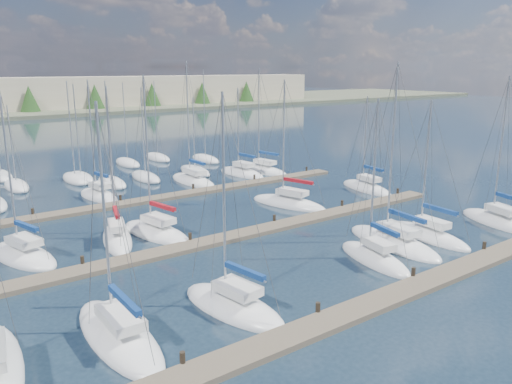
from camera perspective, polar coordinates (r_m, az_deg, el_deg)
ground at (r=78.52m, az=-20.14°, el=3.80°), size 400.00×400.00×0.00m
dock_near at (r=29.48m, az=14.11°, el=-11.94°), size 44.00×1.93×1.10m
dock_mid at (r=39.13m, az=-1.74°, el=-4.89°), size 44.00×1.93×1.10m
dock_far at (r=50.84m, az=-10.65°, el=-0.64°), size 44.00×1.93×1.10m
sailboat_r at (r=62.96m, az=0.76°, el=2.48°), size 3.65×8.50×13.51m
sailboat_i at (r=39.61m, az=-15.58°, el=-5.11°), size 4.05×7.68×12.32m
sailboat_e at (r=38.73m, az=15.43°, el=-5.57°), size 3.79×9.11×13.98m
sailboat_p at (r=57.75m, az=-7.21°, el=1.29°), size 2.91×8.48×14.25m
sailboat_d at (r=35.27m, az=13.38°, el=-7.39°), size 3.48×7.24×11.68m
sailboat_b at (r=26.15m, az=-15.42°, el=-15.54°), size 2.75×8.83×12.17m
sailboat_c at (r=28.00m, az=-2.63°, el=-12.89°), size 3.91×7.71×12.44m
sailboat_q at (r=61.43m, az=-1.64°, el=2.16°), size 3.37×7.82×11.20m
sailboat_j at (r=40.30m, az=-11.33°, el=-4.55°), size 4.17×8.12×13.10m
sailboat_l at (r=47.93m, az=3.76°, el=-1.29°), size 4.88×8.65×12.52m
sailboat_h at (r=38.38m, az=-25.04°, el=-6.61°), size 4.60×7.75×12.39m
sailboat_m at (r=55.09m, az=12.51°, el=0.43°), size 3.37×7.74×10.69m
sailboat_f at (r=41.04m, az=18.96°, el=-4.71°), size 2.67×7.86×11.30m
sailboat_o at (r=52.94m, az=-17.50°, el=-0.43°), size 3.31×6.77×12.45m
sailboat_g at (r=46.95m, az=25.96°, el=-3.05°), size 4.61×8.11×12.94m
distant_boats at (r=61.94m, az=-19.80°, el=1.54°), size 36.93×20.75×13.30m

